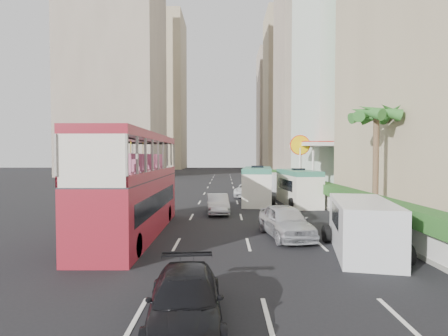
{
  "coord_description": "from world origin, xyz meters",
  "views": [
    {
      "loc": [
        -1.44,
        -17.38,
        3.95
      ],
      "look_at": [
        -1.5,
        4.0,
        3.2
      ],
      "focal_mm": 28.0,
      "sensor_mm": 36.0,
      "label": 1
    }
  ],
  "objects_px": {
    "van_asset": "(248,197)",
    "minibus_near": "(257,185)",
    "car_silver_lane_a": "(218,213)",
    "car_silver_lane_b": "(285,237)",
    "panel_van_far": "(276,182)",
    "minibus_far": "(298,187)",
    "shell_station": "(324,166)",
    "car_black": "(185,327)",
    "palm_tree": "(376,165)",
    "double_decker_bus": "(134,184)",
    "panel_van_near": "(362,227)"
  },
  "relations": [
    {
      "from": "car_silver_lane_b",
      "to": "palm_tree",
      "type": "relative_size",
      "value": 0.72
    },
    {
      "from": "car_silver_lane_a",
      "to": "van_asset",
      "type": "bearing_deg",
      "value": 69.94
    },
    {
      "from": "double_decker_bus",
      "to": "van_asset",
      "type": "relative_size",
      "value": 2.25
    },
    {
      "from": "van_asset",
      "to": "panel_van_far",
      "type": "relative_size",
      "value": 1.03
    },
    {
      "from": "car_silver_lane_a",
      "to": "car_black",
      "type": "distance_m",
      "value": 15.9
    },
    {
      "from": "car_silver_lane_a",
      "to": "panel_van_far",
      "type": "xyz_separation_m",
      "value": [
        6.35,
        16.43,
        0.95
      ]
    },
    {
      "from": "car_black",
      "to": "minibus_near",
      "type": "relative_size",
      "value": 0.63
    },
    {
      "from": "car_silver_lane_a",
      "to": "shell_station",
      "type": "relative_size",
      "value": 0.5
    },
    {
      "from": "minibus_far",
      "to": "shell_station",
      "type": "distance_m",
      "value": 13.46
    },
    {
      "from": "van_asset",
      "to": "minibus_near",
      "type": "distance_m",
      "value": 4.78
    },
    {
      "from": "double_decker_bus",
      "to": "minibus_near",
      "type": "bearing_deg",
      "value": 58.12
    },
    {
      "from": "car_silver_lane_a",
      "to": "minibus_far",
      "type": "xyz_separation_m",
      "value": [
        6.42,
        4.36,
        1.4
      ]
    },
    {
      "from": "car_black",
      "to": "van_asset",
      "type": "distance_m",
      "value": 25.88
    },
    {
      "from": "double_decker_bus",
      "to": "car_silver_lane_b",
      "type": "height_order",
      "value": "double_decker_bus"
    },
    {
      "from": "van_asset",
      "to": "minibus_near",
      "type": "relative_size",
      "value": 0.73
    },
    {
      "from": "car_black",
      "to": "minibus_far",
      "type": "xyz_separation_m",
      "value": [
        6.84,
        20.26,
        1.4
      ]
    },
    {
      "from": "palm_tree",
      "to": "shell_station",
      "type": "bearing_deg",
      "value": 83.4
    },
    {
      "from": "van_asset",
      "to": "panel_van_far",
      "type": "xyz_separation_m",
      "value": [
        3.63,
        6.65,
        0.95
      ]
    },
    {
      "from": "panel_van_near",
      "to": "palm_tree",
      "type": "xyz_separation_m",
      "value": [
        3.64,
        7.24,
        2.32
      ]
    },
    {
      "from": "panel_van_far",
      "to": "van_asset",
      "type": "bearing_deg",
      "value": -128.47
    },
    {
      "from": "double_decker_bus",
      "to": "car_silver_lane_b",
      "type": "relative_size",
      "value": 2.4
    },
    {
      "from": "car_silver_lane_a",
      "to": "panel_van_near",
      "type": "distance_m",
      "value": 11.48
    },
    {
      "from": "double_decker_bus",
      "to": "car_silver_lane_b",
      "type": "bearing_deg",
      "value": -4.53
    },
    {
      "from": "car_silver_lane_a",
      "to": "minibus_near",
      "type": "height_order",
      "value": "minibus_near"
    },
    {
      "from": "car_silver_lane_a",
      "to": "panel_van_far",
      "type": "relative_size",
      "value": 0.84
    },
    {
      "from": "minibus_near",
      "to": "minibus_far",
      "type": "distance_m",
      "value": 3.34
    },
    {
      "from": "car_silver_lane_a",
      "to": "van_asset",
      "type": "xyz_separation_m",
      "value": [
        2.73,
        9.79,
        0.0
      ]
    },
    {
      "from": "car_silver_lane_a",
      "to": "palm_tree",
      "type": "relative_size",
      "value": 0.62
    },
    {
      "from": "car_silver_lane_b",
      "to": "panel_van_near",
      "type": "bearing_deg",
      "value": -53.59
    },
    {
      "from": "panel_van_near",
      "to": "car_silver_lane_a",
      "type": "bearing_deg",
      "value": 134.22
    },
    {
      "from": "car_black",
      "to": "van_asset",
      "type": "bearing_deg",
      "value": 77.94
    },
    {
      "from": "car_silver_lane_b",
      "to": "car_black",
      "type": "xyz_separation_m",
      "value": [
        -3.84,
        -8.88,
        0.0
      ]
    },
    {
      "from": "van_asset",
      "to": "minibus_far",
      "type": "bearing_deg",
      "value": -45.09
    },
    {
      "from": "minibus_near",
      "to": "van_asset",
      "type": "bearing_deg",
      "value": 102.53
    },
    {
      "from": "panel_van_far",
      "to": "palm_tree",
      "type": "bearing_deg",
      "value": -89.69
    },
    {
      "from": "van_asset",
      "to": "double_decker_bus",
      "type": "bearing_deg",
      "value": -102.05
    },
    {
      "from": "car_silver_lane_b",
      "to": "minibus_far",
      "type": "distance_m",
      "value": 11.86
    },
    {
      "from": "panel_van_near",
      "to": "panel_van_far",
      "type": "xyz_separation_m",
      "value": [
        0.26,
        26.11,
        -0.11
      ]
    },
    {
      "from": "minibus_near",
      "to": "panel_van_near",
      "type": "height_order",
      "value": "minibus_near"
    },
    {
      "from": "double_decker_bus",
      "to": "van_asset",
      "type": "xyz_separation_m",
      "value": [
        6.79,
        16.22,
        -2.53
      ]
    },
    {
      "from": "minibus_far",
      "to": "palm_tree",
      "type": "xyz_separation_m",
      "value": [
        3.31,
        -6.79,
        1.98
      ]
    },
    {
      "from": "car_silver_lane_a",
      "to": "car_black",
      "type": "height_order",
      "value": "car_silver_lane_a"
    },
    {
      "from": "van_asset",
      "to": "minibus_far",
      "type": "xyz_separation_m",
      "value": [
        3.69,
        -5.43,
        1.4
      ]
    },
    {
      "from": "car_silver_lane_b",
      "to": "car_silver_lane_a",
      "type": "bearing_deg",
      "value": 107.15
    },
    {
      "from": "car_silver_lane_a",
      "to": "car_silver_lane_b",
      "type": "relative_size",
      "value": 0.87
    },
    {
      "from": "double_decker_bus",
      "to": "shell_station",
      "type": "distance_m",
      "value": 28.02
    },
    {
      "from": "shell_station",
      "to": "panel_van_near",
      "type": "bearing_deg",
      "value": -102.54
    },
    {
      "from": "minibus_near",
      "to": "shell_station",
      "type": "height_order",
      "value": "shell_station"
    },
    {
      "from": "car_silver_lane_b",
      "to": "minibus_far",
      "type": "height_order",
      "value": "minibus_far"
    },
    {
      "from": "car_silver_lane_a",
      "to": "car_silver_lane_b",
      "type": "distance_m",
      "value": 7.81
    }
  ]
}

